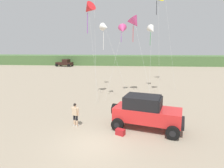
# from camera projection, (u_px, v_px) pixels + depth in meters

# --- Properties ---
(ground_plane) EXTENTS (220.00, 220.00, 0.00)m
(ground_plane) POSITION_uv_depth(u_px,v_px,m) (93.00, 145.00, 10.95)
(ground_plane) COLOR gray
(dune_ridge) EXTENTS (90.00, 8.38, 2.78)m
(dune_ridge) POSITION_uv_depth(u_px,v_px,m) (123.00, 60.00, 58.24)
(dune_ridge) COLOR #4C703D
(dune_ridge) RESTS_ON ground_plane
(jeep) EXTENTS (5.02, 3.46, 2.26)m
(jeep) POSITION_uv_depth(u_px,v_px,m) (146.00, 112.00, 12.90)
(jeep) COLOR red
(jeep) RESTS_ON ground_plane
(person_watching) EXTENTS (0.58, 0.42, 1.67)m
(person_watching) POSITION_uv_depth(u_px,v_px,m) (75.00, 113.00, 13.31)
(person_watching) COLOR #DBB28E
(person_watching) RESTS_ON ground_plane
(cooler_box) EXTENTS (0.66, 0.57, 0.38)m
(cooler_box) POSITION_uv_depth(u_px,v_px,m) (120.00, 132.00, 12.12)
(cooler_box) COLOR #B21E23
(cooler_box) RESTS_ON ground_plane
(distant_pickup) EXTENTS (4.87, 3.13, 1.98)m
(distant_pickup) POSITION_uv_depth(u_px,v_px,m) (65.00, 63.00, 53.39)
(distant_pickup) COLOR black
(distant_pickup) RESTS_ON ground_plane
(kite_green_box) EXTENTS (2.70, 5.49, 8.88)m
(kite_green_box) POSITION_uv_depth(u_px,v_px,m) (135.00, 22.00, 20.57)
(kite_green_box) COLOR #E04C93
(kite_green_box) RESTS_ON ground_plane
(kite_black_sled) EXTENTS (1.53, 4.54, 8.24)m
(kite_black_sled) POSITION_uv_depth(u_px,v_px,m) (152.00, 30.00, 23.76)
(kite_black_sled) COLOR white
(kite_black_sled) RESTS_ON ground_plane
(kite_pink_ribbon) EXTENTS (2.24, 3.74, 8.02)m
(kite_pink_ribbon) POSITION_uv_depth(u_px,v_px,m) (123.00, 30.00, 20.94)
(kite_pink_ribbon) COLOR #E04C93
(kite_pink_ribbon) RESTS_ON ground_plane
(kite_orange_streamer) EXTENTS (2.11, 2.84, 9.90)m
(kite_orange_streamer) POSITION_uv_depth(u_px,v_px,m) (89.00, 9.00, 19.08)
(kite_orange_streamer) COLOR red
(kite_orange_streamer) RESTS_ON ground_plane
(kite_yellow_diamond) EXTENTS (3.33, 2.79, 7.86)m
(kite_yellow_diamond) POSITION_uv_depth(u_px,v_px,m) (105.00, 27.00, 18.79)
(kite_yellow_diamond) COLOR white
(kite_yellow_diamond) RESTS_ON ground_plane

